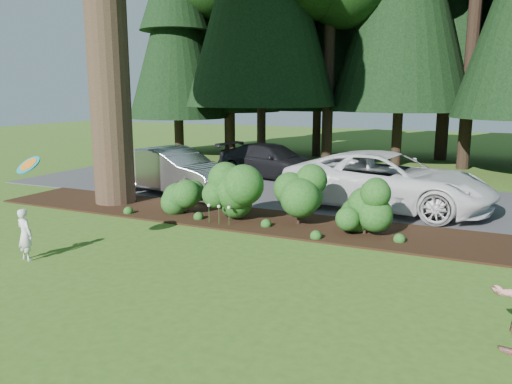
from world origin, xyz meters
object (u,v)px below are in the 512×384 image
Objects in this scene: child at (25,235)px; frisbee at (28,165)px; car_white_suv at (387,181)px; car_dark_suv at (272,161)px; car_silver_wagon at (173,171)px.

child is 1.52m from frisbee.
car_white_suv is at bearing -116.42° from child.
car_silver_wagon is at bearing 167.64° from car_dark_suv.
frisbee is at bearing -156.59° from car_silver_wagon.
car_white_suv reaches higher than car_silver_wagon.
frisbee is (0.33, -0.04, 1.49)m from child.
car_dark_suv is 11.63m from frisbee.
car_white_suv is 1.29× the size of car_dark_suv.
car_white_suv is 5.54× the size of child.
frisbee is at bearing -176.05° from child.
car_dark_suv is at bearing -11.59° from car_silver_wagon.
car_silver_wagon is 7.19m from car_white_suv.
car_white_suv reaches higher than child.
car_dark_suv is at bearing -82.55° from child.
car_silver_wagon is 7.28m from child.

